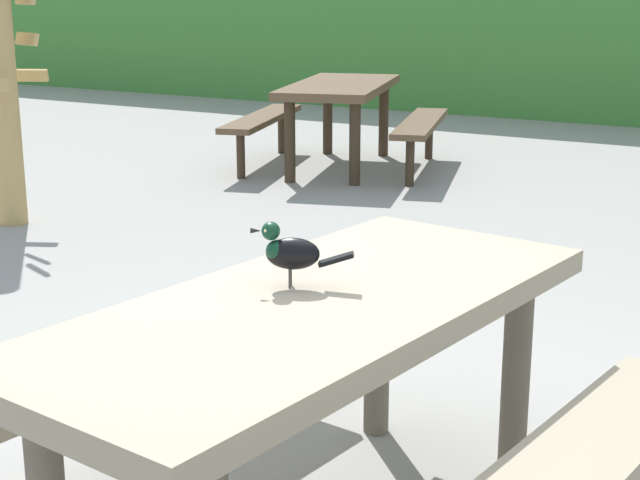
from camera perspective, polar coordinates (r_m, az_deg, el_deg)
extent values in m
cube|color=gray|center=(2.61, -0.30, -4.15)|extent=(0.98, 1.88, 0.07)
cylinder|color=#635B4C|center=(3.42, 3.38, -6.09)|extent=(0.09, 0.09, 0.67)
cylinder|color=#635B4C|center=(3.18, 11.44, -8.06)|extent=(0.09, 0.09, 0.67)
cube|color=gray|center=(3.16, -10.46, -6.56)|extent=(0.49, 1.73, 0.05)
cylinder|color=#635B4C|center=(3.67, -2.85, -6.94)|extent=(0.07, 0.07, 0.39)
cylinder|color=#635B4C|center=(3.04, 18.30, -12.55)|extent=(0.07, 0.07, 0.39)
ellipsoid|color=black|center=(2.67, -1.61, -0.81)|extent=(0.17, 0.13, 0.09)
ellipsoid|color=#0F3823|center=(2.67, -2.50, -0.65)|extent=(0.09, 0.08, 0.06)
sphere|color=#0F3823|center=(2.66, -2.91, 0.53)|extent=(0.05, 0.05, 0.05)
sphere|color=#EAE08C|center=(2.64, -3.22, 0.54)|extent=(0.01, 0.01, 0.01)
sphere|color=#EAE08C|center=(2.68, -3.11, 0.75)|extent=(0.01, 0.01, 0.01)
cone|color=black|center=(2.66, -3.78, 0.55)|extent=(0.03, 0.03, 0.02)
cube|color=black|center=(2.66, 0.96, -1.14)|extent=(0.10, 0.08, 0.04)
cylinder|color=#47423D|center=(2.67, -1.80, -2.29)|extent=(0.01, 0.01, 0.05)
cylinder|color=#47423D|center=(2.70, -1.73, -2.11)|extent=(0.01, 0.01, 0.05)
cube|color=brown|center=(8.39, 1.20, 9.00)|extent=(1.26, 1.94, 0.07)
cylinder|color=#382B1D|center=(7.82, -1.79, 5.83)|extent=(0.09, 0.09, 0.67)
cylinder|color=#382B1D|center=(7.70, 2.06, 5.69)|extent=(0.09, 0.09, 0.67)
cylinder|color=#382B1D|center=(9.17, 0.46, 7.17)|extent=(0.09, 0.09, 0.67)
cylinder|color=#382B1D|center=(9.07, 3.76, 7.05)|extent=(0.09, 0.09, 0.67)
cube|color=brown|center=(8.59, -3.42, 7.16)|extent=(0.77, 1.72, 0.05)
cylinder|color=#382B1D|center=(8.02, -4.68, 5.00)|extent=(0.07, 0.07, 0.39)
cylinder|color=#382B1D|center=(9.24, -2.27, 6.33)|extent=(0.07, 0.07, 0.39)
cube|color=brown|center=(8.31, 5.95, 6.85)|extent=(0.77, 1.72, 0.05)
cylinder|color=#382B1D|center=(7.72, 5.31, 4.60)|extent=(0.07, 0.07, 0.39)
cylinder|color=#382B1D|center=(8.97, 6.43, 6.00)|extent=(0.07, 0.07, 0.39)
cylinder|color=tan|center=(6.68, -18.14, 8.21)|extent=(0.19, 0.19, 1.74)
cube|color=tan|center=(6.74, -16.85, 11.25)|extent=(0.26, 0.12, 0.09)
cube|color=tan|center=(6.91, -17.39, 9.23)|extent=(0.40, 0.23, 0.08)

